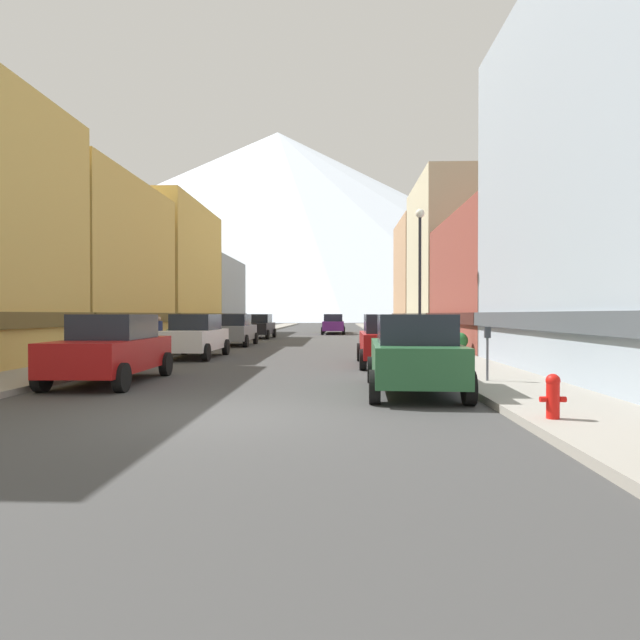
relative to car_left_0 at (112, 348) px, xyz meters
The scene contains 25 objects.
ground_plane 5.95m from the car_left_0, 49.70° to the right, with size 400.00×400.00×0.00m, color #3C3C3C.
sidewalk_left 30.63m from the car_left_0, 94.59° to the left, with size 2.50×100.00×0.15m, color gray.
sidewalk_right 32.14m from the car_left_0, 71.77° to the left, with size 2.50×100.00×0.15m, color gray.
storefront_left_1 14.64m from the car_left_0, 122.27° to the left, with size 8.17×10.51×8.32m.
storefront_left_2 25.60m from the car_left_0, 109.71° to the left, with size 9.99×11.87×9.48m.
storefront_left_3 36.27m from the car_left_0, 101.48° to the left, with size 7.31×11.11×6.85m.
storefront_right_1 19.97m from the car_left_0, 40.37° to the left, with size 7.92×11.04×6.59m.
storefront_right_2 29.20m from the car_left_0, 56.54° to the left, with size 9.52×10.46×11.00m.
storefront_right_3 38.16m from the car_left_0, 66.13° to the left, with size 8.40×9.76×10.15m.
car_left_0 is the anchor object (origin of this frame).
car_left_1 8.00m from the car_left_0, 89.99° to the left, with size 2.12×4.43×1.78m.
car_left_2 16.35m from the car_left_0, 90.00° to the left, with size 2.07×4.41×1.78m.
car_left_3 25.51m from the car_left_0, 89.99° to the left, with size 2.14×4.44×1.78m.
car_right_0 7.75m from the car_left_0, 11.28° to the right, with size 2.23×4.48×1.78m.
car_right_1 9.05m from the car_left_0, 32.83° to the left, with size 2.10×4.42×1.78m.
car_driving_0 34.04m from the car_left_0, 80.87° to the left, with size 2.06×4.40×1.78m.
car_driving_1 37.91m from the car_left_0, 81.81° to the left, with size 2.06×4.40×1.78m.
fire_hydrant_near 10.63m from the car_left_0, 29.41° to the right, with size 0.40×0.22×0.70m.
parking_meter_near 9.56m from the car_left_0, ahead, with size 0.14×0.10×1.33m.
potted_plant_0 13.53m from the car_left_0, 37.01° to the left, with size 0.65×0.65×0.89m.
potted_plant_2 14.97m from the car_left_0, 102.34° to the left, with size 0.52×0.52×0.83m.
pedestrian_0 23.62m from the car_left_0, 64.81° to the left, with size 0.36×0.36×1.56m.
pedestrian_1 11.07m from the car_left_0, 102.78° to the left, with size 0.36×0.36×1.52m.
streetlamp_right 12.50m from the car_left_0, 40.93° to the left, with size 0.36×0.36×5.86m.
mountain_backdrop 260.76m from the car_left_0, 95.56° to the left, with size 327.11×327.11×93.25m, color silver.
Camera 1 is at (2.10, -9.22, 1.79)m, focal length 30.07 mm.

